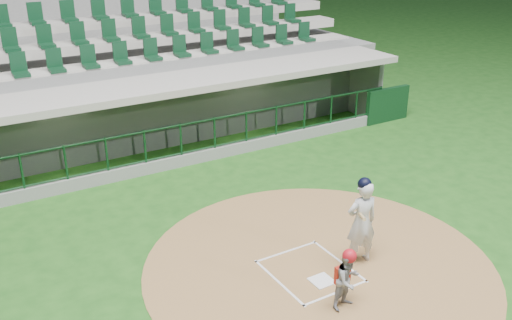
{
  "coord_description": "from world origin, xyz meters",
  "views": [
    {
      "loc": [
        -5.94,
        -8.07,
        6.57
      ],
      "look_at": [
        0.47,
        2.6,
        1.3
      ],
      "focal_mm": 40.0,
      "sensor_mm": 36.0,
      "label": 1
    }
  ],
  "objects": [
    {
      "name": "seating_deck",
      "position": [
        0.0,
        10.91,
        1.42
      ],
      "size": [
        17.0,
        6.72,
        5.15
      ],
      "color": "slate",
      "rests_on": "ground"
    },
    {
      "name": "home_plate",
      "position": [
        0.0,
        -0.7,
        0.02
      ],
      "size": [
        0.43,
        0.43,
        0.02
      ],
      "primitive_type": "cube",
      "color": "silver",
      "rests_on": "dirt_circle"
    },
    {
      "name": "batter_box_chalk",
      "position": [
        0.0,
        -0.3,
        0.02
      ],
      "size": [
        1.55,
        1.8,
        0.01
      ],
      "color": "white",
      "rests_on": "ground"
    },
    {
      "name": "catcher",
      "position": [
        -0.09,
        -1.54,
        0.61
      ],
      "size": [
        0.61,
        0.51,
        1.2
      ],
      "color": "gray",
      "rests_on": "dirt_circle"
    },
    {
      "name": "ground",
      "position": [
        0.0,
        0.0,
        0.0
      ],
      "size": [
        120.0,
        120.0,
        0.0
      ],
      "primitive_type": "plane",
      "color": "#1A4915",
      "rests_on": "ground"
    },
    {
      "name": "dirt_circle",
      "position": [
        0.3,
        -0.2,
        0.01
      ],
      "size": [
        7.2,
        7.2,
        0.01
      ],
      "primitive_type": "cylinder",
      "color": "brown",
      "rests_on": "ground"
    },
    {
      "name": "dugout_structure",
      "position": [
        0.11,
        7.84,
        0.95
      ],
      "size": [
        16.4,
        3.7,
        3.0
      ],
      "color": "gray",
      "rests_on": "ground"
    },
    {
      "name": "batter",
      "position": [
        1.1,
        -0.5,
        0.96
      ],
      "size": [
        0.9,
        0.92,
        1.89
      ],
      "color": "silver",
      "rests_on": "dirt_circle"
    }
  ]
}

